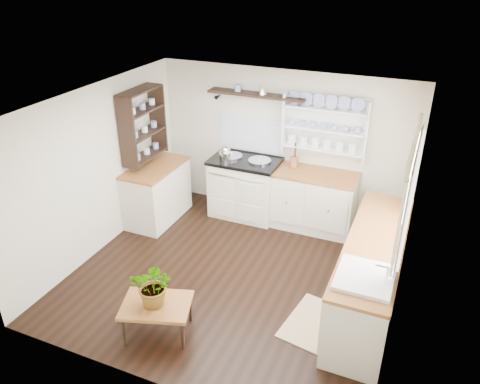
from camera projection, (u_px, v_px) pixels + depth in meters
name	position (u px, v px, depth m)	size (l,w,h in m)	color
floor	(234.00, 275.00, 6.15)	(4.00, 3.80, 0.01)	black
wall_back	(283.00, 145.00, 7.19)	(4.00, 0.02, 2.30)	beige
wall_right	(407.00, 232.00, 4.93)	(0.02, 3.80, 2.30)	beige
wall_left	(98.00, 171.00, 6.33)	(0.02, 3.80, 2.30)	beige
ceiling	(233.00, 104.00, 5.11)	(4.00, 3.80, 0.01)	white
window	(409.00, 190.00, 4.89)	(0.08, 1.55, 1.22)	white
aga_cooker	(245.00, 187.00, 7.39)	(1.06, 0.74, 0.98)	silver
back_cabinets	(313.00, 200.00, 7.05)	(1.27, 0.63, 0.90)	beige
right_cabinets	(371.00, 273.00, 5.43)	(0.62, 2.43, 0.90)	beige
belfast_sink	(363.00, 287.00, 4.66)	(0.55, 0.60, 0.45)	white
left_cabinets	(157.00, 192.00, 7.27)	(0.62, 1.13, 0.90)	beige
plate_rack	(326.00, 125.00, 6.75)	(1.20, 0.22, 0.90)	white
high_shelf	(257.00, 95.00, 6.88)	(1.50, 0.29, 0.16)	black
left_shelving	(143.00, 124.00, 6.83)	(0.28, 0.80, 1.05)	black
kettle	(225.00, 154.00, 7.14)	(0.19, 0.19, 0.23)	silver
utensil_crock	(294.00, 162.00, 6.99)	(0.13, 0.13, 0.16)	brown
center_table	(157.00, 307.00, 5.06)	(0.86, 0.73, 0.40)	brown
potted_plant	(154.00, 285.00, 4.92)	(0.45, 0.39, 0.50)	#3F7233
floor_rug	(313.00, 322.00, 5.34)	(0.55, 0.85, 0.02)	tan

